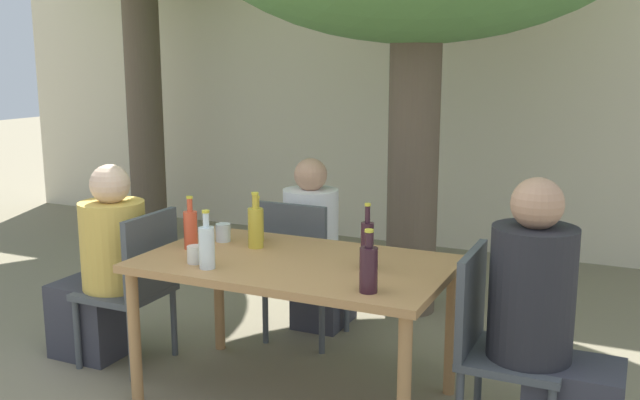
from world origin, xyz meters
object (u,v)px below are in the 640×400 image
Objects in this scene: wine_bottle_2 at (369,268)px; patio_chair_1 at (495,338)px; wine_bottle_3 at (367,244)px; soda_bottle_1 at (191,228)px; person_seated_0 at (103,273)px; oil_cruet_4 at (256,226)px; drinking_glass_0 at (223,233)px; dining_table_front at (295,275)px; water_bottle_5 at (207,246)px; patio_chair_2 at (300,264)px; oil_cruet_0 at (257,224)px; patio_chair_0 at (136,280)px; person_seated_2 at (317,254)px; person_seated_1 at (548,333)px; drinking_glass_1 at (196,255)px.

patio_chair_1 is at bearing 31.97° from wine_bottle_2.
patio_chair_1 is at bearing 0.43° from wine_bottle_3.
patio_chair_1 is at bearing 1.13° from soda_bottle_1.
person_seated_0 is 4.09× the size of soda_bottle_1.
soda_bottle_1 is at bearing -151.61° from oil_cruet_4.
soda_bottle_1 is at bearing -109.54° from drinking_glass_0.
dining_table_front is 0.62m from soda_bottle_1.
person_seated_0 is at bearing 90.00° from patio_chair_1.
soda_bottle_1 is at bearing -176.99° from dining_table_front.
person_seated_0 is 4.05× the size of water_bottle_5.
patio_chair_2 is 0.62m from drinking_glass_0.
oil_cruet_0 reaches higher than patio_chair_1.
drinking_glass_0 is at bearing -152.99° from oil_cruet_0.
person_seated_2 is at bearing 143.02° from patio_chair_0.
oil_cruet_0 is 0.85× the size of oil_cruet_4.
person_seated_1 is 12.62× the size of drinking_glass_0.
dining_table_front is at bearing 90.00° from patio_chair_0.
wine_bottle_3 reaches higher than oil_cruet_4.
patio_chair_1 is 3.17× the size of soda_bottle_1.
wine_bottle_2 is 0.98× the size of water_bottle_5.
wine_bottle_3 is at bearing 90.31° from person_seated_1.
patio_chair_1 is 9.10× the size of drinking_glass_0.
dining_table_front is 1.01m from patio_chair_0.
soda_bottle_1 is at bearing -129.74° from oil_cruet_0.
patio_chair_2 is 2.77× the size of wine_bottle_3.
patio_chair_1 is at bearing 12.75° from water_bottle_5.
patio_chair_0 is 2.22m from person_seated_1.
person_seated_2 reaches higher than drinking_glass_0.
dining_table_front is 0.50m from drinking_glass_1.
patio_chair_0 is at bearing 180.00° from dining_table_front.
person_seated_1 is 1.55m from oil_cruet_4.
patio_chair_1 is 0.71m from wine_bottle_3.
drinking_glass_0 is at bearing 83.63° from patio_chair_1.
person_seated_2 reaches higher than soda_bottle_1.
water_bottle_5 is (0.28, -0.27, 0.00)m from soda_bottle_1.
person_seated_1 is 4.91× the size of oil_cruet_0.
water_bottle_5 is at bearing -85.85° from oil_cruet_0.
soda_bottle_1 is 0.99× the size of water_bottle_5.
patio_chair_1 is at bearing 0.00° from dining_table_front.
wine_bottle_3 is 0.69m from oil_cruet_4.
oil_cruet_4 is (0.93, 0.13, 0.34)m from person_seated_0.
soda_bottle_1 is (-0.29, -0.71, 0.35)m from patio_chair_2.
person_seated_0 is 1.65m from wine_bottle_3.
person_seated_1 is 4.47× the size of wine_bottle_2.
person_seated_0 is 2.45m from person_seated_1.
oil_cruet_0 is 0.19m from drinking_glass_0.
person_seated_0 is 1.01m from water_bottle_5.
patio_chair_1 is at bearing 90.00° from person_seated_0.
soda_bottle_1 is at bearing 91.13° from patio_chair_1.
wine_bottle_3 reaches higher than patio_chair_2.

